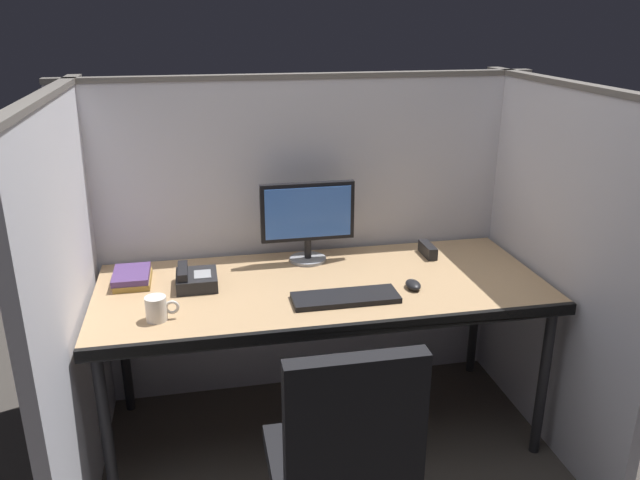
{
  "coord_description": "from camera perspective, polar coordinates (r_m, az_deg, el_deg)",
  "views": [
    {
      "loc": [
        -0.49,
        -2.11,
        1.83
      ],
      "look_at": [
        0.0,
        0.35,
        0.92
      ],
      "focal_mm": 35.24,
      "sensor_mm": 36.0,
      "label": 1
    }
  ],
  "objects": [
    {
      "name": "red_stapler",
      "position": [
        3.03,
        9.76,
        -0.89
      ],
      "size": [
        0.04,
        0.15,
        0.06
      ],
      "primitive_type": "cube",
      "color": "black",
      "rests_on": "desk"
    },
    {
      "name": "desk_phone",
      "position": [
        2.7,
        -11.25,
        -3.5
      ],
      "size": [
        0.17,
        0.19,
        0.09
      ],
      "color": "black",
      "rests_on": "desk"
    },
    {
      "name": "ground_plane",
      "position": [
        2.84,
        1.48,
        -20.26
      ],
      "size": [
        8.0,
        8.0,
        0.0
      ],
      "primitive_type": "plane",
      "color": "#423D38"
    },
    {
      "name": "book_stack",
      "position": [
        2.8,
        -16.68,
        -3.27
      ],
      "size": [
        0.16,
        0.21,
        0.05
      ],
      "color": "olive",
      "rests_on": "desk"
    },
    {
      "name": "cubicle_partition_rear",
      "position": [
        3.08,
        -1.45,
        0.19
      ],
      "size": [
        2.21,
        0.06,
        1.57
      ],
      "color": "silver",
      "rests_on": "ground"
    },
    {
      "name": "monitor_center",
      "position": [
        2.86,
        -1.13,
        2.14
      ],
      "size": [
        0.43,
        0.17,
        0.37
      ],
      "color": "gray",
      "rests_on": "desk"
    },
    {
      "name": "coffee_mug",
      "position": [
        2.44,
        -14.58,
        -6.04
      ],
      "size": [
        0.13,
        0.08,
        0.09
      ],
      "color": "silver",
      "rests_on": "desk"
    },
    {
      "name": "keyboard_main",
      "position": [
        2.54,
        2.33,
        -5.25
      ],
      "size": [
        0.43,
        0.15,
        0.02
      ],
      "primitive_type": "cube",
      "color": "black",
      "rests_on": "desk"
    },
    {
      "name": "computer_mouse",
      "position": [
        2.66,
        8.45,
        -4.04
      ],
      "size": [
        0.06,
        0.1,
        0.04
      ],
      "color": "black",
      "rests_on": "desk"
    },
    {
      "name": "cubicle_partition_left",
      "position": [
        2.58,
        -21.6,
        -5.34
      ],
      "size": [
        0.06,
        1.41,
        1.57
      ],
      "color": "silver",
      "rests_on": "ground"
    },
    {
      "name": "desk",
      "position": [
        2.7,
        0.26,
        -5.03
      ],
      "size": [
        1.9,
        0.8,
        0.74
      ],
      "color": "tan",
      "rests_on": "ground"
    },
    {
      "name": "cubicle_partition_right",
      "position": [
        2.94,
        20.02,
        -2.07
      ],
      "size": [
        0.06,
        1.41,
        1.57
      ],
      "color": "silver",
      "rests_on": "ground"
    }
  ]
}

